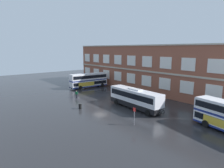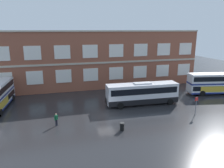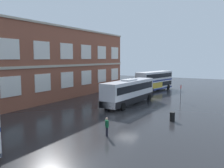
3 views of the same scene
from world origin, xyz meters
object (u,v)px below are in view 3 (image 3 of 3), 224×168
object	(u,v)px
touring_coach	(129,92)
bus_stand_flag	(181,92)
double_decker_middle	(155,81)
station_litter_bin	(172,117)
waiting_passenger	(107,126)

from	to	relation	value
touring_coach	bus_stand_flag	xyz separation A→B (m)	(5.92, -6.22, -0.27)
double_decker_middle	station_litter_bin	world-z (taller)	double_decker_middle
touring_coach	waiting_passenger	bearing A→B (deg)	-161.86
double_decker_middle	waiting_passenger	size ratio (longest dim) A/B	6.64
double_decker_middle	touring_coach	world-z (taller)	double_decker_middle
station_litter_bin	bus_stand_flag	bearing A→B (deg)	9.62
bus_stand_flag	double_decker_middle	bearing A→B (deg)	37.57
touring_coach	waiting_passenger	size ratio (longest dim) A/B	7.12
waiting_passenger	station_litter_bin	xyz separation A→B (m)	(7.89, -3.66, -0.41)
touring_coach	double_decker_middle	bearing A→B (deg)	6.49
waiting_passenger	bus_stand_flag	xyz separation A→B (m)	(20.04, -1.60, 0.70)
double_decker_middle	bus_stand_flag	bearing A→B (deg)	-142.43
double_decker_middle	bus_stand_flag	xyz separation A→B (m)	(-10.52, -8.09, -0.51)
double_decker_middle	touring_coach	xyz separation A→B (m)	(-16.44, -1.87, -0.24)
bus_stand_flag	station_litter_bin	world-z (taller)	bus_stand_flag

